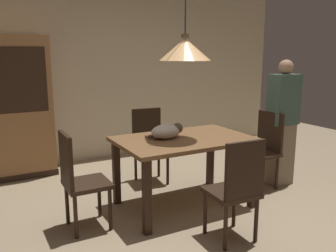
% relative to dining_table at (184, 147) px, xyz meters
% --- Properties ---
extents(ground, '(10.00, 10.00, 0.00)m').
position_rel_dining_table_xyz_m(ground, '(-0.14, -0.44, -0.65)').
color(ground, '#998466').
extents(back_wall, '(6.40, 0.10, 2.90)m').
position_rel_dining_table_xyz_m(back_wall, '(-0.14, 2.21, 0.80)').
color(back_wall, beige).
rests_on(back_wall, ground).
extents(dining_table, '(1.40, 0.90, 0.75)m').
position_rel_dining_table_xyz_m(dining_table, '(0.00, 0.00, 0.00)').
color(dining_table, brown).
rests_on(dining_table, ground).
extents(chair_near_front, '(0.42, 0.42, 0.93)m').
position_rel_dining_table_xyz_m(chair_near_front, '(-0.00, -0.88, -0.14)').
color(chair_near_front, black).
rests_on(chair_near_front, ground).
extents(chair_far_back, '(0.44, 0.44, 0.93)m').
position_rel_dining_table_xyz_m(chair_far_back, '(0.01, 0.88, -0.14)').
color(chair_far_back, black).
rests_on(chair_far_back, ground).
extents(chair_left_side, '(0.40, 0.40, 0.93)m').
position_rel_dining_table_xyz_m(chair_left_side, '(-1.13, -0.00, -0.14)').
color(chair_left_side, black).
rests_on(chair_left_side, ground).
extents(chair_right_side, '(0.42, 0.42, 0.93)m').
position_rel_dining_table_xyz_m(chair_right_side, '(1.13, 0.00, -0.14)').
color(chair_right_side, black).
rests_on(chair_right_side, ground).
extents(cat_sleeping, '(0.39, 0.26, 0.16)m').
position_rel_dining_table_xyz_m(cat_sleeping, '(-0.17, 0.07, 0.18)').
color(cat_sleeping, beige).
rests_on(cat_sleeping, dining_table).
extents(pendant_lamp, '(0.52, 0.52, 1.30)m').
position_rel_dining_table_xyz_m(pendant_lamp, '(0.00, 0.00, 1.01)').
color(pendant_lamp, '#E0A86B').
extents(hutch_bookcase, '(1.12, 0.45, 1.85)m').
position_rel_dining_table_xyz_m(hutch_bookcase, '(-1.55, 1.88, 0.24)').
color(hutch_bookcase, olive).
rests_on(hutch_bookcase, ground).
extents(person_standing, '(0.36, 0.22, 1.55)m').
position_rel_dining_table_xyz_m(person_standing, '(1.40, -0.02, 0.13)').
color(person_standing, '#84705B').
rests_on(person_standing, ground).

